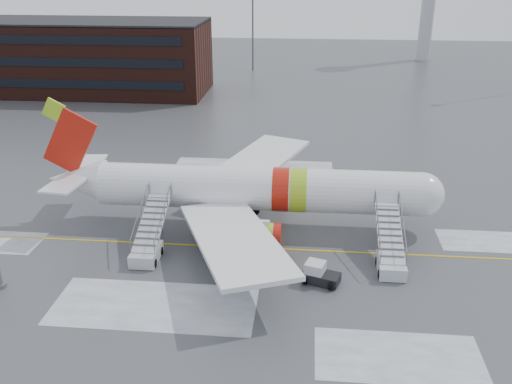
# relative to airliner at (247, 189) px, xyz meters

# --- Properties ---
(ground) EXTENTS (260.00, 260.00, 0.00)m
(ground) POSITION_rel_airliner_xyz_m (1.00, -3.41, -3.42)
(ground) COLOR #494C4F
(ground) RESTS_ON ground
(airliner) EXTENTS (35.03, 32.97, 11.18)m
(airliner) POSITION_rel_airliner_xyz_m (0.00, 0.00, 0.00)
(airliner) COLOR white
(airliner) RESTS_ON ground
(airstair_fwd) EXTENTS (2.05, 7.70, 3.48)m
(airstair_fwd) POSITION_rel_airliner_xyz_m (11.74, -6.54, -2.35)
(airstair_fwd) COLOR silver
(airstair_fwd) RESTS_ON ground
(airstair_aft) EXTENTS (2.05, 7.70, 3.48)m
(airstair_aft) POSITION_rel_airliner_xyz_m (-7.24, -6.54, -2.35)
(airstair_aft) COLOR #B0B3B7
(airstair_aft) RESTS_ON ground
(pushback_tug) EXTENTS (3.02, 2.61, 1.54)m
(pushback_tug) POSITION_rel_airliner_xyz_m (6.28, -9.24, -2.74)
(pushback_tug) COLOR black
(pushback_tug) RESTS_ON ground
(terminal_building) EXTENTS (62.00, 16.11, 12.30)m
(terminal_building) POSITION_rel_airliner_xyz_m (-44.00, 51.57, 2.78)
(terminal_building) COLOR #3F1E16
(terminal_building) RESTS_ON ground
(light_mast_far_n) EXTENTS (1.20, 1.20, 24.25)m
(light_mast_far_n) POSITION_rel_airliner_xyz_m (-7.00, 74.59, 10.42)
(light_mast_far_n) COLOR #595B60
(light_mast_far_n) RESTS_ON ground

